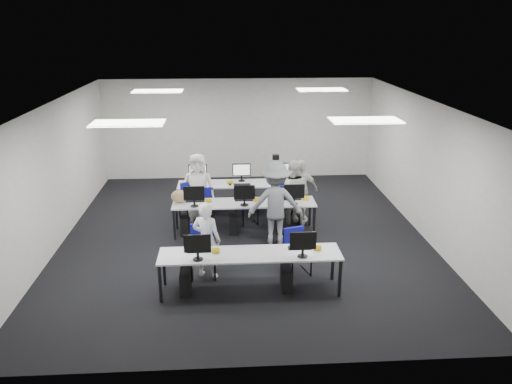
{
  "coord_description": "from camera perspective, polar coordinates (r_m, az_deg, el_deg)",
  "views": [
    {
      "loc": [
        -0.39,
        -10.3,
        4.59
      ],
      "look_at": [
        0.26,
        0.11,
        1.0
      ],
      "focal_mm": 35.0,
      "sensor_mm": 36.0,
      "label": 1
    }
  ],
  "objects": [
    {
      "name": "equipment_front",
      "position": [
        8.95,
        -1.91,
        -9.25
      ],
      "size": [
        2.51,
        0.41,
        1.19
      ],
      "color": "#0B3493",
      "rests_on": "desk_front"
    },
    {
      "name": "handbag",
      "position": [
        11.26,
        -8.78,
        -0.5
      ],
      "size": [
        0.37,
        0.25,
        0.3
      ],
      "primitive_type": "ellipsoid",
      "rotation": [
        0.0,
        0.0,
        0.06
      ],
      "color": "#A48454",
      "rests_on": "desk_mid"
    },
    {
      "name": "chair_4",
      "position": [
        11.94,
        3.84,
        -2.15
      ],
      "size": [
        0.47,
        0.51,
        0.94
      ],
      "rotation": [
        0.0,
        0.0,
        -0.02
      ],
      "color": "navy",
      "rests_on": "ground"
    },
    {
      "name": "desk_back",
      "position": [
        12.53,
        -1.62,
        0.8
      ],
      "size": [
        3.2,
        0.7,
        0.73
      ],
      "color": "silver",
      "rests_on": "ground"
    },
    {
      "name": "student_1",
      "position": [
        11.78,
        4.19,
        0.03
      ],
      "size": [
        0.87,
        0.74,
        1.55
      ],
      "primitive_type": "imported",
      "rotation": [
        0.0,
        0.0,
        2.92
      ],
      "color": "silver",
      "rests_on": "ground"
    },
    {
      "name": "desk_mid",
      "position": [
        11.21,
        -1.37,
        -1.43
      ],
      "size": [
        3.2,
        0.7,
        0.73
      ],
      "color": "silver",
      "rests_on": "ground"
    },
    {
      "name": "student_3",
      "position": [
        11.95,
        5.01,
        0.2
      ],
      "size": [
        0.93,
        0.48,
        1.51
      ],
      "primitive_type": "imported",
      "rotation": [
        0.0,
        0.0,
        0.13
      ],
      "color": "silver",
      "rests_on": "ground"
    },
    {
      "name": "ceiling_panels",
      "position": [
        10.43,
        -1.42,
        10.13
      ],
      "size": [
        5.2,
        4.6,
        0.02
      ],
      "color": "white",
      "rests_on": "room"
    },
    {
      "name": "chair_6",
      "position": [
        12.1,
        -1.38,
        -1.9
      ],
      "size": [
        0.43,
        0.47,
        0.88
      ],
      "rotation": [
        0.0,
        0.0,
        0.0
      ],
      "color": "navy",
      "rests_on": "ground"
    },
    {
      "name": "equipment_mid",
      "position": [
        11.31,
        -2.32,
        -3.01
      ],
      "size": [
        2.91,
        0.41,
        1.19
      ],
      "color": "white",
      "rests_on": "desk_mid"
    },
    {
      "name": "equipment_back",
      "position": [
        12.66,
        -0.74,
        -0.54
      ],
      "size": [
        2.91,
        0.41,
        1.19
      ],
      "color": "white",
      "rests_on": "desk_back"
    },
    {
      "name": "student_0",
      "position": [
        9.32,
        -5.67,
        -5.49
      ],
      "size": [
        0.64,
        0.53,
        1.49
      ],
      "primitive_type": "imported",
      "rotation": [
        0.0,
        0.0,
        2.78
      ],
      "color": "silver",
      "rests_on": "ground"
    },
    {
      "name": "desk_front",
      "position": [
        8.83,
        -0.69,
        -7.32
      ],
      "size": [
        3.2,
        0.7,
        0.73
      ],
      "color": "silver",
      "rests_on": "ground"
    },
    {
      "name": "room",
      "position": [
        10.76,
        -1.36,
        2.29
      ],
      "size": [
        9.0,
        9.02,
        3.0
      ],
      "color": "black",
      "rests_on": "ground"
    },
    {
      "name": "chair_5",
      "position": [
        12.24,
        -5.99,
        -1.81
      ],
      "size": [
        0.5,
        0.53,
        0.84
      ],
      "rotation": [
        0.0,
        0.0,
        0.24
      ],
      "color": "navy",
      "rests_on": "ground"
    },
    {
      "name": "chair_3",
      "position": [
        11.91,
        -0.97,
        -2.33
      ],
      "size": [
        0.52,
        0.54,
        0.83
      ],
      "rotation": [
        0.0,
        0.0,
        0.29
      ],
      "color": "navy",
      "rests_on": "ground"
    },
    {
      "name": "chair_7",
      "position": [
        12.1,
        2.93,
        -1.83
      ],
      "size": [
        0.58,
        0.61,
        0.94
      ],
      "rotation": [
        0.0,
        0.0,
        -0.29
      ],
      "color": "navy",
      "rests_on": "ground"
    },
    {
      "name": "chair_2",
      "position": [
        11.94,
        -7.17,
        -2.19
      ],
      "size": [
        0.64,
        0.66,
        0.98
      ],
      "rotation": [
        0.0,
        0.0,
        0.37
      ],
      "color": "navy",
      "rests_on": "ground"
    },
    {
      "name": "student_2",
      "position": [
        12.0,
        -6.63,
        0.53
      ],
      "size": [
        0.83,
        0.57,
        1.64
      ],
      "primitive_type": "imported",
      "rotation": [
        0.0,
        0.0,
        -0.07
      ],
      "color": "silver",
      "rests_on": "ground"
    },
    {
      "name": "chair_1",
      "position": [
        9.64,
        4.69,
        -7.69
      ],
      "size": [
        0.54,
        0.57,
        0.87
      ],
      "rotation": [
        0.0,
        0.0,
        0.3
      ],
      "color": "navy",
      "rests_on": "ground"
    },
    {
      "name": "dslr_camera",
      "position": [
        10.49,
        2.28,
        4.0
      ],
      "size": [
        0.15,
        0.19,
        0.1
      ],
      "primitive_type": "cube",
      "rotation": [
        0.0,
        0.0,
        3.09
      ],
      "color": "black",
      "rests_on": "photographer"
    },
    {
      "name": "chair_0",
      "position": [
        9.56,
        -6.05,
        -7.75
      ],
      "size": [
        0.49,
        0.53,
        0.97
      ],
      "rotation": [
        0.0,
        0.0,
        0.04
      ],
      "color": "navy",
      "rests_on": "ground"
    },
    {
      "name": "photographer",
      "position": [
        10.61,
        2.25,
        -1.32
      ],
      "size": [
        1.21,
        0.74,
        1.82
      ],
      "primitive_type": "imported",
      "rotation": [
        0.0,
        0.0,
        3.09
      ],
      "color": "slate",
      "rests_on": "ground"
    }
  ]
}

